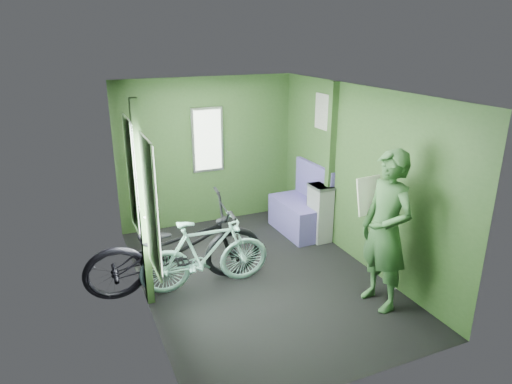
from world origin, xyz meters
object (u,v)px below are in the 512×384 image
bicycle_mint (207,288)px  bench_seat (301,213)px  passenger (386,231)px  waste_box (320,213)px  bicycle_black (179,290)px

bicycle_mint → bench_seat: 2.13m
passenger → bench_seat: passenger is taller
passenger → waste_box: bearing=167.1°
waste_box → passenger: bearing=-98.3°
bicycle_black → waste_box: size_ratio=2.49×
bicycle_mint → waste_box: size_ratio=1.83×
passenger → waste_box: size_ratio=2.11×
waste_box → bench_seat: (-0.11, 0.37, -0.11)m
bicycle_black → passenger: passenger is taller
bicycle_mint → bench_seat: size_ratio=1.47×
bicycle_black → passenger: bearing=-119.7°
bicycle_black → bench_seat: size_ratio=2.00×
bicycle_mint → waste_box: bearing=-68.0°
passenger → waste_box: (0.25, 1.74, -0.47)m
bicycle_black → waste_box: 2.37m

